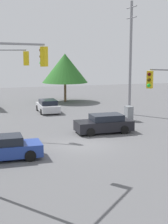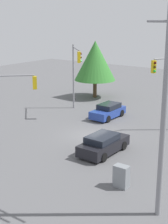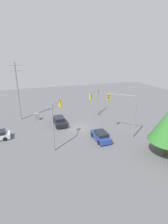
{
  "view_description": "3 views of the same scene",
  "coord_description": "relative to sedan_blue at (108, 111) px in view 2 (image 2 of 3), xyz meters",
  "views": [
    {
      "loc": [
        -22.03,
        6.79,
        6.4
      ],
      "look_at": [
        -0.93,
        0.27,
        2.48
      ],
      "focal_mm": 55.0,
      "sensor_mm": 36.0,
      "label": 1
    },
    {
      "loc": [
        15.95,
        -22.76,
        9.84
      ],
      "look_at": [
        -0.96,
        0.3,
        1.87
      ],
      "focal_mm": 55.0,
      "sensor_mm": 36.0,
      "label": 2
    },
    {
      "loc": [
        8.82,
        27.35,
        12.98
      ],
      "look_at": [
        -1.06,
        -0.4,
        2.76
      ],
      "focal_mm": 28.0,
      "sensor_mm": 36.0,
      "label": 3
    }
  ],
  "objects": [
    {
      "name": "ground_plane",
      "position": [
        1.73,
        -5.44,
        -0.69
      ],
      "size": [
        80.0,
        80.0,
        0.0
      ],
      "primitive_type": "plane",
      "color": "#5B5B5E"
    },
    {
      "name": "sedan_blue",
      "position": [
        0.0,
        0.0,
        0.0
      ],
      "size": [
        1.93,
        4.18,
        1.43
      ],
      "rotation": [
        0.0,
        0.0,
        3.14
      ],
      "color": "#233D93",
      "rests_on": "ground_plane"
    },
    {
      "name": "sedan_dark",
      "position": [
        4.7,
        -8.07,
        0.02
      ],
      "size": [
        2.03,
        4.5,
        1.47
      ],
      "color": "black",
      "rests_on": "ground_plane"
    },
    {
      "name": "traffic_signal_cross",
      "position": [
        -3.4,
        -10.34,
        3.2
      ],
      "size": [
        3.43,
        3.43,
        5.58
      ],
      "rotation": [
        0.0,
        0.0,
        0.78
      ],
      "color": "gray",
      "rests_on": "ground_plane"
    },
    {
      "name": "traffic_signal_aux",
      "position": [
        -3.96,
        -0.17,
        4.11
      ],
      "size": [
        3.4,
        3.37,
        6.99
      ],
      "rotation": [
        0.0,
        0.0,
        -0.78
      ],
      "color": "gray",
      "rests_on": "ground_plane"
    },
    {
      "name": "utility_pole_tall",
      "position": [
        11.49,
        -13.34,
        5.23
      ],
      "size": [
        2.2,
        0.28,
        11.24
      ],
      "color": "gray",
      "rests_on": "ground_plane"
    },
    {
      "name": "electrical_cabinet",
      "position": [
        8.48,
        -11.9,
        -0.01
      ],
      "size": [
        0.88,
        0.58,
        1.37
      ],
      "primitive_type": "cube",
      "color": "gray",
      "rests_on": "ground_plane"
    },
    {
      "name": "tree_behind",
      "position": [
        -6.26,
        6.77,
        3.92
      ],
      "size": [
        5.09,
        5.09,
        7.04
      ],
      "color": "#4C3823",
      "rests_on": "ground_plane"
    }
  ]
}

